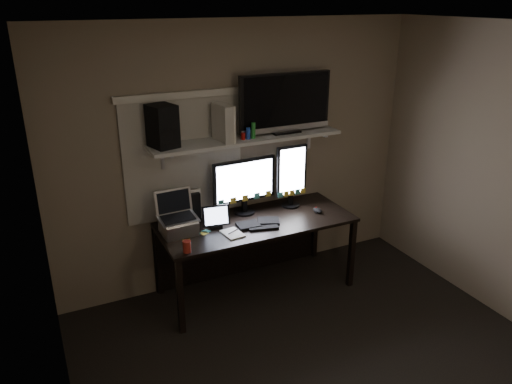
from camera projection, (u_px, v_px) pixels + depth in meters
floor at (339, 384)px, 3.69m from camera, size 3.60×3.60×0.00m
ceiling at (367, 29)px, 2.77m from camera, size 3.60×3.60×0.00m
back_wall at (239, 156)px, 4.74m from camera, size 3.60×0.00×3.60m
left_wall at (56, 299)px, 2.51m from camera, size 0.00×3.60×3.60m
window_blinds at (184, 159)px, 4.49m from camera, size 1.10×0.02×1.10m
desk at (251, 233)px, 4.78m from camera, size 1.80×0.75×0.73m
wall_shelf at (247, 139)px, 4.51m from camera, size 1.80×0.35×0.03m
monitor_landscape at (244, 186)px, 4.68m from camera, size 0.63×0.09×0.55m
monitor_portrait at (291, 176)px, 4.83m from camera, size 0.32×0.06×0.63m
keyboard at (258, 223)px, 4.54m from camera, size 0.44×0.25×0.02m
mouse at (317, 210)px, 4.79m from camera, size 0.07×0.11×0.04m
notepad at (233, 234)px, 4.35m from camera, size 0.17×0.23×0.01m
tablet at (216, 217)px, 4.44m from camera, size 0.26×0.14×0.22m
file_sorter at (186, 207)px, 4.53m from camera, size 0.24×0.11×0.31m
laptop at (178, 215)px, 4.29m from camera, size 0.34×0.28×0.37m
cup at (187, 247)px, 4.04m from camera, size 0.07×0.07×0.10m
sticky_notes at (201, 238)px, 4.29m from camera, size 0.32×0.26×0.00m
tv at (285, 103)px, 4.57m from camera, size 0.91×0.17×0.55m
game_console at (223, 123)px, 4.33m from camera, size 0.12×0.28×0.32m
speaker at (162, 126)px, 4.15m from camera, size 0.25×0.28×0.36m
bottles at (248, 131)px, 4.42m from camera, size 0.24×0.12×0.15m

